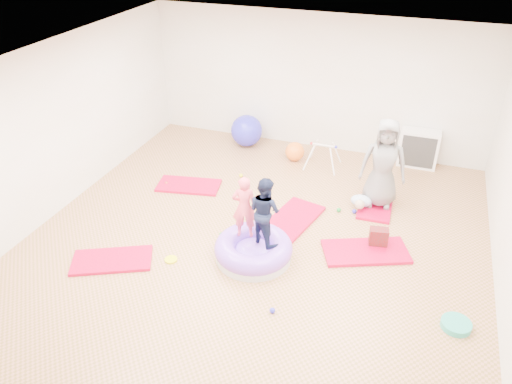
% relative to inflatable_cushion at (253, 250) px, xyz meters
% --- Properties ---
extents(room, '(7.01, 8.01, 2.81)m').
position_rel_inflatable_cushion_xyz_m(room, '(-0.11, 0.11, 1.26)').
color(room, tan).
rests_on(room, ground).
extents(gym_mat_front_left, '(1.30, 1.03, 0.05)m').
position_rel_inflatable_cushion_xyz_m(gym_mat_front_left, '(-1.96, -0.80, -0.12)').
color(gym_mat_front_left, '#D20739').
rests_on(gym_mat_front_left, ground).
extents(gym_mat_mid_left, '(1.24, 0.79, 0.05)m').
position_rel_inflatable_cushion_xyz_m(gym_mat_mid_left, '(-1.86, 1.59, -0.12)').
color(gym_mat_mid_left, '#D20739').
rests_on(gym_mat_mid_left, ground).
extents(gym_mat_center_back, '(0.93, 1.40, 0.05)m').
position_rel_inflatable_cushion_xyz_m(gym_mat_center_back, '(0.27, 1.12, -0.12)').
color(gym_mat_center_back, '#D20739').
rests_on(gym_mat_center_back, ground).
extents(gym_mat_right, '(1.43, 1.09, 0.05)m').
position_rel_inflatable_cushion_xyz_m(gym_mat_right, '(1.58, 0.68, -0.12)').
color(gym_mat_right, '#D20739').
rests_on(gym_mat_right, ground).
extents(gym_mat_rear_right, '(0.59, 1.13, 0.05)m').
position_rel_inflatable_cushion_xyz_m(gym_mat_rear_right, '(1.53, 2.11, -0.12)').
color(gym_mat_rear_right, '#D20739').
rests_on(gym_mat_rear_right, ground).
extents(inflatable_cushion, '(1.17, 1.17, 0.37)m').
position_rel_inflatable_cushion_xyz_m(inflatable_cushion, '(0.00, 0.00, 0.00)').
color(inflatable_cushion, silver).
rests_on(inflatable_cushion, ground).
extents(child_pink, '(0.41, 0.33, 1.00)m').
position_rel_inflatable_cushion_xyz_m(child_pink, '(-0.19, 0.13, 0.70)').
color(child_pink, '#FF5069').
rests_on(child_pink, inflatable_cushion).
extents(child_navy, '(0.64, 0.60, 1.06)m').
position_rel_inflatable_cushion_xyz_m(child_navy, '(0.14, 0.08, 0.73)').
color(child_navy, '#131A35').
rests_on(child_navy, inflatable_cushion).
extents(adult_caregiver, '(0.82, 0.58, 1.58)m').
position_rel_inflatable_cushion_xyz_m(adult_caregiver, '(1.56, 2.11, 0.69)').
color(adult_caregiver, slate).
rests_on(adult_caregiver, gym_mat_rear_right).
extents(infant, '(0.36, 0.37, 0.21)m').
position_rel_inflatable_cushion_xyz_m(infant, '(1.29, 1.89, 0.01)').
color(infant, '#AFC8E7').
rests_on(infant, gym_mat_rear_right).
extents(ball_pit_balls, '(3.58, 3.33, 0.08)m').
position_rel_inflatable_cushion_xyz_m(ball_pit_balls, '(-0.20, 1.08, -0.11)').
color(ball_pit_balls, red).
rests_on(ball_pit_balls, ground).
extents(exercise_ball_blue, '(0.68, 0.68, 0.68)m').
position_rel_inflatable_cushion_xyz_m(exercise_ball_blue, '(-1.47, 3.64, 0.19)').
color(exercise_ball_blue, '#2F2CDB').
rests_on(exercise_ball_blue, ground).
extents(exercise_ball_orange, '(0.39, 0.39, 0.39)m').
position_rel_inflatable_cushion_xyz_m(exercise_ball_orange, '(-0.29, 3.30, 0.05)').
color(exercise_ball_orange, orange).
rests_on(exercise_ball_orange, ground).
extents(infant_play_gym, '(0.66, 0.62, 0.50)m').
position_rel_inflatable_cushion_xyz_m(infant_play_gym, '(0.31, 3.18, 0.19)').
color(infant_play_gym, white).
rests_on(infant_play_gym, ground).
extents(cube_shelf, '(0.75, 0.37, 0.75)m').
position_rel_inflatable_cushion_xyz_m(cube_shelf, '(2.08, 3.91, 0.23)').
color(cube_shelf, white).
rests_on(cube_shelf, ground).
extents(balance_disc, '(0.38, 0.38, 0.08)m').
position_rel_inflatable_cushion_xyz_m(balance_disc, '(2.89, -0.46, -0.10)').
color(balance_disc, teal).
rests_on(balance_disc, ground).
extents(backpack, '(0.31, 0.22, 0.32)m').
position_rel_inflatable_cushion_xyz_m(backpack, '(1.72, 0.91, 0.02)').
color(backpack, maroon).
rests_on(backpack, ground).
extents(yellow_toy, '(0.19, 0.19, 0.03)m').
position_rel_inflatable_cushion_xyz_m(yellow_toy, '(-1.14, -0.48, -0.13)').
color(yellow_toy, '#EAEF0E').
rests_on(yellow_toy, ground).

